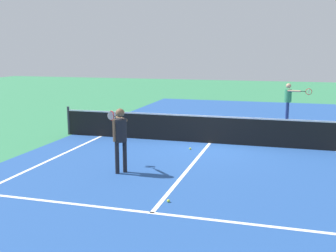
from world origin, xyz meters
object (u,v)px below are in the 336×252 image
Objects in this scene: player_far at (289,97)px; tennis_ball_near_net at (190,149)px; player_near at (120,133)px; tennis_ball_mid_court at (168,201)px; net at (210,129)px.

tennis_ball_near_net is at bearing -114.11° from player_far.
player_near is 2.68m from tennis_ball_mid_court.
player_near is 1.01× the size of player_far.
net is 166.47× the size of tennis_ball_mid_court.
player_far is at bearing 78.02° from tennis_ball_mid_court.
net is 5.77m from tennis_ball_mid_court.
player_far is 7.47m from tennis_ball_near_net.
player_far reaches higher than tennis_ball_near_net.
tennis_ball_mid_court is 1.00× the size of tennis_ball_near_net.
tennis_ball_mid_court is (-2.42, -11.40, -1.02)m from player_far.
tennis_ball_near_net is at bearing 97.40° from tennis_ball_mid_court.
net is 6.51× the size of player_far.
tennis_ball_near_net is (-0.45, -1.11, -0.46)m from net.
player_near reaches higher than tennis_ball_near_net.
tennis_ball_near_net is (-3.02, -6.76, -1.02)m from player_far.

